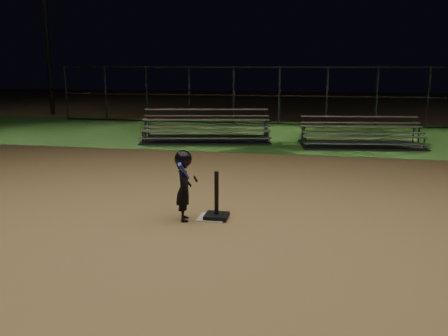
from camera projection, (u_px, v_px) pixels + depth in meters
The scene contains 9 objects.
ground at pixel (212, 218), 7.84m from camera, with size 80.00×80.00×0.00m, color olive.
grass_strip at pixel (272, 134), 17.41m from camera, with size 60.00×8.00×0.01m, color #29561B.
home_plate at pixel (212, 218), 7.84m from camera, with size 0.45×0.45×0.02m, color beige.
batting_tee at pixel (217, 209), 7.78m from camera, with size 0.38×0.38×0.79m.
child_batter at pixel (184, 184), 7.61m from camera, with size 0.41×0.63×1.18m.
bleacher_left at pixel (206, 135), 15.87m from camera, with size 4.59×2.86×1.05m.
bleacher_right at pixel (361, 140), 14.83m from camera, with size 3.95×2.30×0.92m.
backstop_fence at pixel (279, 96), 20.02m from camera, with size 20.08×0.08×2.50m.
light_pole_left at pixel (45, 16), 23.41m from camera, with size 0.90×0.53×8.30m.
Camera 1 is at (1.67, -7.29, 2.50)m, focal length 37.49 mm.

